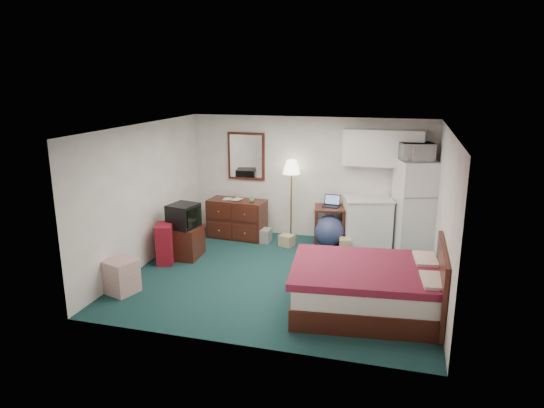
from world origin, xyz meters
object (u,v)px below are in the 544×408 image
(bed, at_px, (367,289))
(tv_stand, at_px, (184,242))
(fridge, at_px, (416,207))
(suitcase, at_px, (165,244))
(dresser, at_px, (237,219))
(floor_lamp, at_px, (291,200))
(kitchen_counter, at_px, (367,223))
(desk, at_px, (329,225))

(bed, xyz_separation_m, tv_stand, (-3.47, 1.29, -0.04))
(fridge, relative_size, suitcase, 2.45)
(dresser, xyz_separation_m, tv_stand, (-0.57, -1.33, -0.11))
(suitcase, bearing_deg, tv_stand, 42.55)
(dresser, bearing_deg, floor_lamp, 17.95)
(fridge, bearing_deg, suitcase, -175.24)
(kitchen_counter, distance_m, tv_stand, 3.56)
(kitchen_counter, xyz_separation_m, bed, (0.24, -2.78, -0.15))
(suitcase, bearing_deg, bed, -33.66)
(dresser, distance_m, fridge, 3.58)
(fridge, xyz_separation_m, bed, (-0.65, -2.75, -0.56))
(floor_lamp, height_order, fridge, fridge)
(dresser, bearing_deg, fridge, 6.12)
(desk, xyz_separation_m, tv_stand, (-2.48, -1.50, -0.08))
(kitchen_counter, xyz_separation_m, suitcase, (-3.43, -1.86, -0.12))
(kitchen_counter, xyz_separation_m, fridge, (0.89, -0.03, 0.41))
(floor_lamp, xyz_separation_m, tv_stand, (-1.66, -1.60, -0.53))
(bed, relative_size, suitcase, 2.86)
(suitcase, bearing_deg, dresser, 46.08)
(floor_lamp, bearing_deg, desk, -6.67)
(dresser, distance_m, suitcase, 1.87)
(floor_lamp, xyz_separation_m, bed, (1.80, -2.89, -0.49))
(kitchen_counter, bearing_deg, fridge, -17.11)
(dresser, distance_m, bed, 3.91)
(tv_stand, bearing_deg, desk, 29.02)
(dresser, distance_m, desk, 1.92)
(dresser, xyz_separation_m, floor_lamp, (1.09, 0.27, 0.42))
(dresser, height_order, suitcase, dresser)
(bed, xyz_separation_m, suitcase, (-3.67, 0.92, 0.03))
(floor_lamp, height_order, bed, floor_lamp)
(dresser, relative_size, suitcase, 1.63)
(dresser, xyz_separation_m, suitcase, (-0.77, -1.70, -0.04))
(kitchen_counter, relative_size, tv_stand, 1.49)
(dresser, xyz_separation_m, desk, (1.91, 0.17, -0.03))
(bed, bearing_deg, suitcase, 159.74)
(bed, height_order, suitcase, suitcase)
(desk, bearing_deg, tv_stand, -158.15)
(bed, distance_m, tv_stand, 3.70)
(fridge, xyz_separation_m, tv_stand, (-4.12, -1.45, -0.59))
(dresser, relative_size, floor_lamp, 0.72)
(desk, bearing_deg, floor_lamp, 163.96)
(bed, distance_m, suitcase, 3.78)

